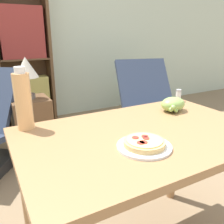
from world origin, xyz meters
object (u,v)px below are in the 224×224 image
potted_plant_floor (151,96)px  pizza_on_plate (144,144)px  lounge_chair_far (149,113)px  grape_bunch (173,104)px  side_table (33,128)px  table_lamp (26,69)px  drink_bottle (23,101)px  bookshelf (25,65)px  salt_shaker (178,95)px

potted_plant_floor → pizza_on_plate: bearing=-128.8°
pizza_on_plate → lounge_chair_far: (1.12, 1.41, -0.48)m
grape_bunch → lounge_chair_far: lounge_chair_far is taller
side_table → pizza_on_plate: bearing=-84.0°
grape_bunch → table_lamp: (-0.58, 1.27, 0.08)m
pizza_on_plate → potted_plant_floor: pizza_on_plate is taller
drink_bottle → bookshelf: size_ratio=0.17×
pizza_on_plate → salt_shaker: salt_shaker is taller
salt_shaker → side_table: size_ratio=0.13×
grape_bunch → bookshelf: 2.26m
lounge_chair_far → drink_bottle: bearing=-132.3°
pizza_on_plate → side_table: 1.64m
pizza_on_plate → drink_bottle: bearing=130.8°
grape_bunch → potted_plant_floor: grape_bunch is taller
drink_bottle → potted_plant_floor: drink_bottle is taller
salt_shaker → potted_plant_floor: 2.01m
lounge_chair_far → bookshelf: bearing=150.3°
lounge_chair_far → bookshelf: (-1.14, 1.11, 0.51)m
salt_shaker → potted_plant_floor: bearing=56.9°
lounge_chair_far → potted_plant_floor: size_ratio=1.60×
salt_shaker → potted_plant_floor: salt_shaker is taller
bookshelf → lounge_chair_far: bearing=-44.2°
side_table → table_lamp: (-0.00, 0.00, 0.57)m
drink_bottle → bookshelf: 2.12m
drink_bottle → table_lamp: drink_bottle is taller
table_lamp → salt_shaker: bearing=-55.8°
salt_shaker → bookshelf: size_ratio=0.05×
grape_bunch → table_lamp: size_ratio=0.40×
side_table → lounge_chair_far: bearing=-7.0°
lounge_chair_far → table_lamp: (-1.28, 0.16, 0.58)m
grape_bunch → potted_plant_floor: (1.24, 1.77, -0.50)m
grape_bunch → table_lamp: bearing=114.8°
drink_bottle → salt_shaker: size_ratio=3.66×
pizza_on_plate → grape_bunch: (0.42, 0.30, 0.03)m
grape_bunch → salt_shaker: grape_bunch is taller
potted_plant_floor → grape_bunch: bearing=-125.0°
bookshelf → drink_bottle: bearing=-99.5°
potted_plant_floor → bookshelf: bearing=165.0°
drink_bottle → potted_plant_floor: (2.03, 1.63, -0.60)m
drink_bottle → grape_bunch: bearing=-9.7°
side_table → salt_shaker: bearing=-55.8°
table_lamp → side_table: bearing=0.0°
bookshelf → potted_plant_floor: (1.68, -0.45, -0.51)m
pizza_on_plate → potted_plant_floor: 2.69m
table_lamp → bookshelf: bearing=81.4°
side_table → table_lamp: 0.57m
side_table → grape_bunch: bearing=-65.2°
pizza_on_plate → grape_bunch: size_ratio=1.43×
potted_plant_floor → table_lamp: bearing=-164.6°
pizza_on_plate → potted_plant_floor: (1.66, 2.07, -0.48)m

